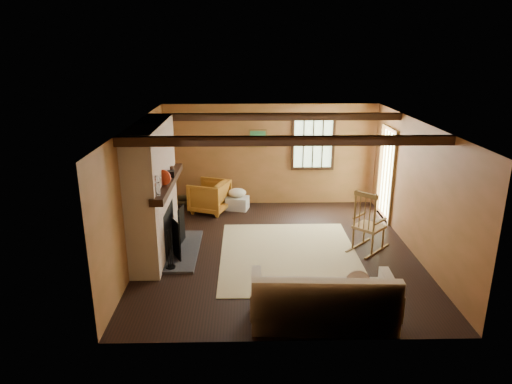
{
  "coord_description": "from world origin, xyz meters",
  "views": [
    {
      "loc": [
        -0.58,
        -7.79,
        3.65
      ],
      "look_at": [
        -0.39,
        0.4,
        1.03
      ],
      "focal_mm": 32.0,
      "sensor_mm": 36.0,
      "label": 1
    }
  ],
  "objects_px": {
    "fireplace": "(154,196)",
    "laundry_basket": "(237,203)",
    "sofa": "(324,303)",
    "armchair": "(209,196)",
    "rocking_chair": "(368,225)"
  },
  "relations": [
    {
      "from": "fireplace",
      "to": "laundry_basket",
      "type": "distance_m",
      "value": 2.88
    },
    {
      "from": "sofa",
      "to": "laundry_basket",
      "type": "xyz_separation_m",
      "value": [
        -1.27,
        4.62,
        -0.14
      ]
    },
    {
      "from": "rocking_chair",
      "to": "sofa",
      "type": "relative_size",
      "value": 0.58
    },
    {
      "from": "fireplace",
      "to": "laundry_basket",
      "type": "xyz_separation_m",
      "value": [
        1.44,
        2.31,
        -0.95
      ]
    },
    {
      "from": "sofa",
      "to": "armchair",
      "type": "relative_size",
      "value": 2.51
    },
    {
      "from": "rocking_chair",
      "to": "armchair",
      "type": "xyz_separation_m",
      "value": [
        -3.1,
        2.17,
        -0.13
      ]
    },
    {
      "from": "fireplace",
      "to": "sofa",
      "type": "relative_size",
      "value": 1.19
    },
    {
      "from": "fireplace",
      "to": "rocking_chair",
      "type": "relative_size",
      "value": 2.04
    },
    {
      "from": "sofa",
      "to": "laundry_basket",
      "type": "height_order",
      "value": "sofa"
    },
    {
      "from": "sofa",
      "to": "armchair",
      "type": "xyz_separation_m",
      "value": [
        -1.9,
        4.48,
        0.08
      ]
    },
    {
      "from": "fireplace",
      "to": "sofa",
      "type": "distance_m",
      "value": 3.65
    },
    {
      "from": "rocking_chair",
      "to": "armchair",
      "type": "distance_m",
      "value": 3.78
    },
    {
      "from": "fireplace",
      "to": "rocking_chair",
      "type": "xyz_separation_m",
      "value": [
        3.9,
        0.01,
        -0.61
      ]
    },
    {
      "from": "rocking_chair",
      "to": "sofa",
      "type": "bearing_deg",
      "value": 107.09
    },
    {
      "from": "armchair",
      "to": "rocking_chair",
      "type": "bearing_deg",
      "value": 75.84
    }
  ]
}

